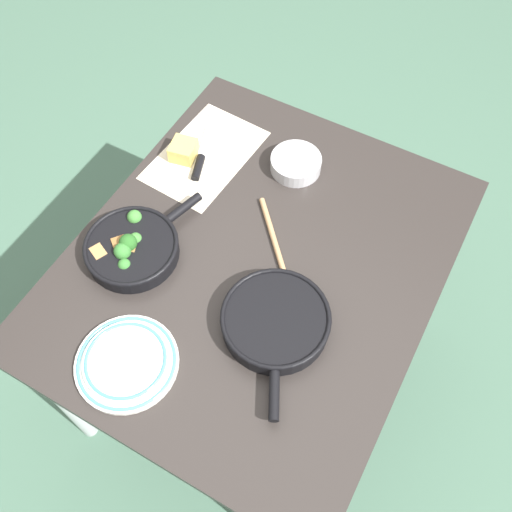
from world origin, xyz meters
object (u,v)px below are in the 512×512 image
skillet_eggs (276,321)px  cheese_block (183,150)px  skillet_broccoli (132,248)px  dinner_plate_stack (126,362)px  grater_knife (202,155)px  wooden_spoon (284,272)px  prep_bowl_steel (296,164)px

skillet_eggs → cheese_block: skillet_eggs is taller
skillet_broccoli → dinner_plate_stack: skillet_broccoli is taller
grater_knife → cheese_block: cheese_block is taller
wooden_spoon → prep_bowl_steel: 0.36m
wooden_spoon → dinner_plate_stack: dinner_plate_stack is taller
cheese_block → dinner_plate_stack: 0.65m
skillet_broccoli → dinner_plate_stack: (-0.26, -0.17, -0.02)m
skillet_broccoli → dinner_plate_stack: bearing=-131.4°
cheese_block → prep_bowl_steel: 0.33m
grater_knife → wooden_spoon: bearing=-140.6°
prep_bowl_steel → skillet_eggs: bearing=-158.6°
dinner_plate_stack → cheese_block: bearing=21.0°
skillet_broccoli → cheese_block: skillet_broccoli is taller
skillet_broccoli → cheese_block: size_ratio=4.10×
dinner_plate_stack → prep_bowl_steel: prep_bowl_steel is taller
skillet_eggs → cheese_block: (0.35, 0.49, -0.00)m
wooden_spoon → grater_knife: (0.24, 0.39, 0.00)m
cheese_block → dinner_plate_stack: bearing=-159.0°
dinner_plate_stack → prep_bowl_steel: size_ratio=1.67×
grater_knife → prep_bowl_steel: prep_bowl_steel is taller
skillet_broccoli → wooden_spoon: skillet_broccoli is taller
grater_knife → cheese_block: bearing=97.3°
dinner_plate_stack → prep_bowl_steel: (0.73, -0.07, 0.01)m
skillet_eggs → prep_bowl_steel: size_ratio=2.43×
skillet_eggs → dinner_plate_stack: bearing=-72.3°
skillet_broccoli → wooden_spoon: (0.14, -0.37, -0.02)m
skillet_eggs → prep_bowl_steel: bearing=174.4°
skillet_broccoli → grater_knife: bearing=18.9°
skillet_broccoli → cheese_block: bearing=26.7°
grater_knife → prep_bowl_steel: bearing=-89.9°
wooden_spoon → skillet_eggs: bearing=-22.8°
skillet_broccoli → grater_knife: size_ratio=1.35×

